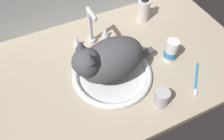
% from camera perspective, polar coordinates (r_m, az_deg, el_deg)
% --- Properties ---
extents(countertop, '(1.18, 0.71, 0.03)m').
position_cam_1_polar(countertop, '(1.04, 1.55, 1.24)').
color(countertop, '#B7A88E').
rests_on(countertop, ground).
extents(sink_basin, '(0.34, 0.34, 0.03)m').
position_cam_1_polar(sink_basin, '(0.97, 0.00, -1.06)').
color(sink_basin, white).
rests_on(sink_basin, countertop).
extents(faucet, '(0.18, 0.10, 0.20)m').
position_cam_1_polar(faucet, '(1.07, -5.21, 9.73)').
color(faucet, silver).
rests_on(faucet, countertop).
extents(cat, '(0.38, 0.20, 0.21)m').
position_cam_1_polar(cat, '(0.89, -1.11, 2.38)').
color(cat, '#4C4C51').
rests_on(cat, sink_basin).
extents(metal_jar, '(0.06, 0.06, 0.07)m').
position_cam_1_polar(metal_jar, '(0.89, 12.10, -6.74)').
color(metal_jar, '#B2B5BA').
rests_on(metal_jar, countertop).
extents(pill_bottle, '(0.06, 0.06, 0.11)m').
position_cam_1_polar(pill_bottle, '(1.04, 14.27, 4.59)').
color(pill_bottle, white).
rests_on(pill_bottle, countertop).
extents(soap_pump_bottle, '(0.06, 0.06, 0.16)m').
position_cam_1_polar(soap_pump_bottle, '(1.22, 7.79, 14.59)').
color(soap_pump_bottle, silver).
rests_on(soap_pump_bottle, countertop).
extents(toothbrush, '(0.13, 0.14, 0.02)m').
position_cam_1_polar(toothbrush, '(1.02, 19.96, -2.21)').
color(toothbrush, '#338CD1').
rests_on(toothbrush, countertop).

